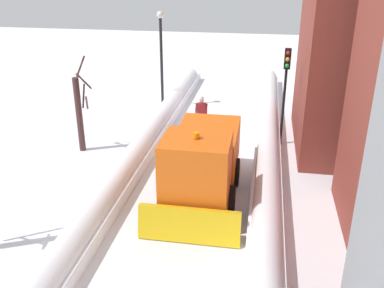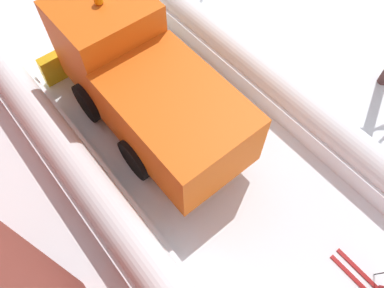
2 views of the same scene
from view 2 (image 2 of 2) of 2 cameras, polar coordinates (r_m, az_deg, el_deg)
The scene contains 4 objects.
ground_plane at distance 10.88m, azimuth -8.48°, elevation 8.95°, with size 80.00×80.00×0.00m, color white.
snowbank_left at distance 10.03m, azimuth -21.81°, elevation 2.60°, with size 1.10×36.00×1.11m.
snowbank_right at distance 11.70m, azimuth 2.82°, elevation 16.94°, with size 1.10×36.00×0.99m.
plow_truck at distance 8.98m, azimuth -7.74°, elevation 9.50°, with size 3.20×5.98×3.12m.
Camera 2 is at (-3.19, 3.61, 8.21)m, focal length 34.11 mm.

